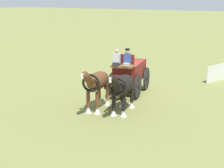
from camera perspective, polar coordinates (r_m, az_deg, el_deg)
ground_plane at (r=21.31m, az=2.78°, el=-1.35°), size 220.00×220.00×0.00m
show_wagon at (r=20.86m, az=2.70°, el=1.85°), size 5.68×2.20×2.84m
draft_horse_near at (r=17.41m, az=1.62°, el=-0.33°), size 3.09×1.27×2.19m
draft_horse_off at (r=17.80m, az=-2.39°, el=0.20°), size 3.13×1.23×2.27m
sponsor_banner at (r=25.41m, az=16.71°, el=1.84°), size 3.05×1.09×1.10m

